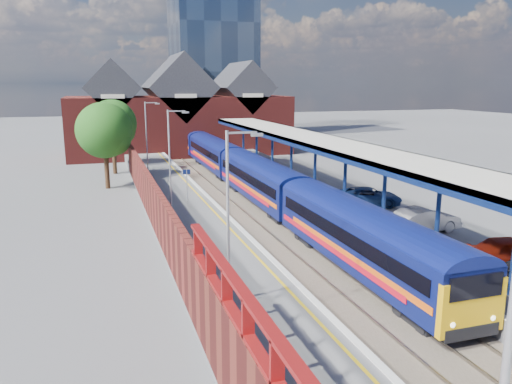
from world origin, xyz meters
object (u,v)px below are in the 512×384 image
(lamp_post_b, at_px, (231,207))
(platform_sign, at_px, (187,180))
(parked_car_silver, at_px, (424,220))
(parked_car_blue, at_px, (369,196))
(train, at_px, (235,163))
(lamp_post_c, at_px, (171,154))
(lamp_post_d, at_px, (148,132))

(lamp_post_b, distance_m, platform_sign, 18.20)
(parked_car_silver, bearing_deg, parked_car_blue, -7.57)
(train, distance_m, lamp_post_c, 14.65)
(lamp_post_c, bearing_deg, lamp_post_b, -90.00)
(platform_sign, bearing_deg, parked_car_blue, -21.86)
(lamp_post_c, xyz_separation_m, lamp_post_d, (0.00, 16.00, 0.00))
(train, bearing_deg, lamp_post_d, 153.17)
(parked_car_silver, bearing_deg, train, 10.04)
(platform_sign, height_order, parked_car_silver, platform_sign)
(train, relative_size, platform_sign, 26.36)
(train, bearing_deg, parked_car_silver, -75.68)
(lamp_post_b, xyz_separation_m, lamp_post_c, (0.00, 16.00, 0.00))
(train, distance_m, lamp_post_d, 9.26)
(parked_car_silver, bearing_deg, platform_sign, 40.88)
(lamp_post_d, bearing_deg, lamp_post_b, -90.00)
(parked_car_blue, bearing_deg, parked_car_silver, -157.42)
(lamp_post_d, distance_m, parked_car_silver, 29.53)
(lamp_post_b, bearing_deg, lamp_post_c, 90.00)
(parked_car_silver, height_order, parked_car_blue, parked_car_silver)
(platform_sign, relative_size, parked_car_silver, 0.55)
(train, relative_size, parked_car_blue, 14.04)
(lamp_post_c, xyz_separation_m, parked_car_silver, (13.50, -10.07, -3.25))
(lamp_post_b, relative_size, platform_sign, 2.80)
(train, bearing_deg, parked_car_blue, -68.13)
(train, height_order, lamp_post_d, lamp_post_d)
(platform_sign, bearing_deg, lamp_post_c, -124.26)
(parked_car_blue, bearing_deg, lamp_post_c, 103.57)
(parked_car_silver, distance_m, parked_car_blue, 7.05)
(lamp_post_c, height_order, parked_car_silver, lamp_post_c)
(lamp_post_c, distance_m, parked_car_blue, 14.61)
(lamp_post_b, bearing_deg, lamp_post_d, 90.00)
(lamp_post_d, xyz_separation_m, parked_car_blue, (13.90, -19.03, -3.34))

